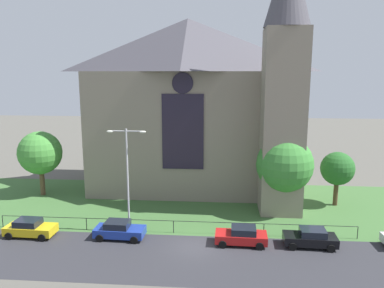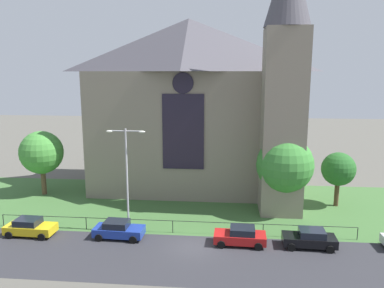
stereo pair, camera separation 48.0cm
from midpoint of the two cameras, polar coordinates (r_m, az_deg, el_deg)
name	(u,v)px [view 1 (the left image)]	position (r m, az deg, el deg)	size (l,w,h in m)	color
ground	(201,204)	(40.90, 1.01, -9.08)	(160.00, 160.00, 0.00)	#56544C
road_asphalt	(192,258)	(29.92, -0.50, -16.87)	(120.00, 8.00, 0.01)	#2D2D33
grass_verge	(200,211)	(39.03, 0.82, -10.07)	(120.00, 20.00, 0.01)	#3D6633
church_building	(194,103)	(44.80, -0.01, 6.14)	(23.20, 16.20, 26.00)	gray
iron_railing	(173,222)	(33.77, -3.23, -11.72)	(31.41, 0.07, 1.13)	black
tree_right_near	(285,165)	(38.07, 13.46, -3.05)	(5.58, 5.58, 7.79)	brown
tree_right_far	(337,169)	(42.26, 20.81, -3.53)	(3.49, 3.49, 5.75)	#4C3823
tree_left_far	(40,153)	(46.12, -22.23, -1.27)	(4.88, 4.88, 7.38)	brown
streetlamp_near	(127,169)	(32.90, -10.14, -3.66)	(3.37, 0.26, 9.23)	#B2B2B7
parked_car_yellow	(30,228)	(36.08, -23.62, -11.53)	(4.25, 2.13, 1.51)	gold
parked_car_blue	(119,230)	(33.42, -11.33, -12.61)	(4.27, 2.16, 1.51)	#1E3899
parked_car_red	(242,236)	(31.97, 7.06, -13.58)	(4.26, 2.13, 1.51)	#B21919
parked_car_black	(310,238)	(32.74, 17.05, -13.39)	(4.26, 2.14, 1.51)	black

